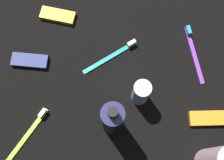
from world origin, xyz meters
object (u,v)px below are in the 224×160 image
at_px(deodorant_stick, 141,93).
at_px(snack_bar_navy, 30,61).
at_px(snack_bar_orange, 208,118).
at_px(snack_bar_yellow, 58,16).
at_px(lotion_bottle, 113,120).
at_px(toothbrush_teal, 113,55).
at_px(toothbrush_lime, 29,133).
at_px(toothbrush_purple, 194,51).

distance_m(deodorant_stick, snack_bar_navy, 0.34).
relative_size(snack_bar_orange, snack_bar_yellow, 1.00).
bearing_deg(lotion_bottle, deodorant_stick, 47.99).
height_order(toothbrush_teal, toothbrush_lime, same).
bearing_deg(snack_bar_yellow, snack_bar_orange, -23.63).
xyz_separation_m(toothbrush_purple, snack_bar_navy, (-0.48, -0.05, 0.00)).
bearing_deg(snack_bar_orange, snack_bar_yellow, 142.67).
bearing_deg(deodorant_stick, toothbrush_teal, 121.98).
xyz_separation_m(deodorant_stick, snack_bar_orange, (0.19, -0.05, -0.05)).
bearing_deg(snack_bar_orange, snack_bar_navy, 160.37).
xyz_separation_m(toothbrush_teal, toothbrush_purple, (0.24, 0.02, 0.00)).
height_order(toothbrush_teal, snack_bar_orange, toothbrush_teal).
bearing_deg(lotion_bottle, toothbrush_teal, 91.39).
xyz_separation_m(toothbrush_purple, snack_bar_yellow, (-0.41, 0.10, 0.00)).
height_order(snack_bar_orange, snack_bar_yellow, same).
xyz_separation_m(toothbrush_lime, snack_bar_yellow, (0.05, 0.35, 0.00)).
height_order(lotion_bottle, toothbrush_lime, lotion_bottle).
distance_m(lotion_bottle, toothbrush_teal, 0.22).
relative_size(toothbrush_lime, snack_bar_navy, 1.52).
relative_size(deodorant_stick, toothbrush_lime, 0.68).
xyz_separation_m(deodorant_stick, snack_bar_navy, (-0.32, 0.10, -0.05)).
xyz_separation_m(deodorant_stick, toothbrush_teal, (-0.08, 0.12, -0.05)).
relative_size(lotion_bottle, deodorant_stick, 1.99).
height_order(snack_bar_navy, snack_bar_yellow, same).
bearing_deg(snack_bar_navy, deodorant_stick, -13.29).
xyz_separation_m(toothbrush_purple, toothbrush_lime, (-0.46, -0.25, 0.00)).
bearing_deg(snack_bar_yellow, toothbrush_lime, -87.25).
relative_size(toothbrush_lime, snack_bar_yellow, 1.52).
height_order(deodorant_stick, toothbrush_lime, deodorant_stick).
relative_size(snack_bar_navy, snack_bar_yellow, 1.00).
relative_size(lotion_bottle, snack_bar_yellow, 2.07).
height_order(toothbrush_lime, snack_bar_orange, toothbrush_lime).
bearing_deg(snack_bar_yellow, snack_bar_navy, -104.25).
xyz_separation_m(lotion_bottle, toothbrush_lime, (-0.23, -0.03, -0.09)).
xyz_separation_m(lotion_bottle, snack_bar_yellow, (-0.18, 0.32, -0.09)).
bearing_deg(toothbrush_teal, toothbrush_purple, 4.85).
relative_size(toothbrush_teal, snack_bar_orange, 1.50).
relative_size(snack_bar_navy, snack_bar_orange, 1.00).
bearing_deg(snack_bar_yellow, lotion_bottle, -50.74).
distance_m(toothbrush_purple, snack_bar_orange, 0.20).
bearing_deg(toothbrush_teal, lotion_bottle, -88.61).
height_order(lotion_bottle, snack_bar_orange, lotion_bottle).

